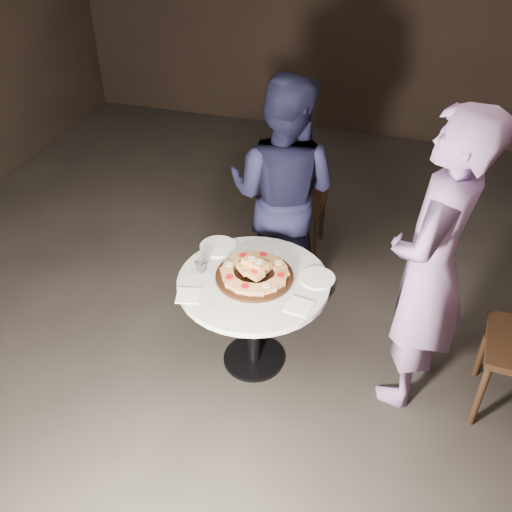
{
  "coord_description": "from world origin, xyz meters",
  "views": [
    {
      "loc": [
        0.71,
        -2.41,
        2.64
      ],
      "look_at": [
        -0.02,
        -0.0,
        0.77
      ],
      "focal_mm": 40.0,
      "sensor_mm": 36.0,
      "label": 1
    }
  ],
  "objects_px": {
    "serving_board": "(254,276)",
    "focaccia_pile": "(254,271)",
    "water_glass": "(201,266)",
    "diner_teal": "(430,268)",
    "chair_far": "(297,200)",
    "diner_navy": "(283,193)",
    "table": "(253,296)"
  },
  "relations": [
    {
      "from": "table",
      "to": "diner_teal",
      "type": "bearing_deg",
      "value": 4.62
    },
    {
      "from": "water_glass",
      "to": "diner_navy",
      "type": "xyz_separation_m",
      "value": [
        0.28,
        0.74,
        0.11
      ]
    },
    {
      "from": "serving_board",
      "to": "chair_far",
      "type": "distance_m",
      "value": 1.16
    },
    {
      "from": "serving_board",
      "to": "water_glass",
      "type": "distance_m",
      "value": 0.31
    },
    {
      "from": "chair_far",
      "to": "diner_navy",
      "type": "height_order",
      "value": "diner_navy"
    },
    {
      "from": "table",
      "to": "serving_board",
      "type": "distance_m",
      "value": 0.13
    },
    {
      "from": "table",
      "to": "diner_navy",
      "type": "relative_size",
      "value": 0.68
    },
    {
      "from": "diner_teal",
      "to": "focaccia_pile",
      "type": "bearing_deg",
      "value": -71.43
    },
    {
      "from": "diner_navy",
      "to": "diner_teal",
      "type": "height_order",
      "value": "diner_teal"
    },
    {
      "from": "table",
      "to": "focaccia_pile",
      "type": "relative_size",
      "value": 2.73
    },
    {
      "from": "table",
      "to": "diner_navy",
      "type": "bearing_deg",
      "value": 92.12
    },
    {
      "from": "water_glass",
      "to": "chair_far",
      "type": "xyz_separation_m",
      "value": [
        0.28,
        1.18,
        -0.19
      ]
    },
    {
      "from": "table",
      "to": "serving_board",
      "type": "height_order",
      "value": "serving_board"
    },
    {
      "from": "diner_teal",
      "to": "serving_board",
      "type": "bearing_deg",
      "value": -71.39
    },
    {
      "from": "water_glass",
      "to": "diner_teal",
      "type": "relative_size",
      "value": 0.04
    },
    {
      "from": "table",
      "to": "diner_navy",
      "type": "xyz_separation_m",
      "value": [
        -0.03,
        0.73,
        0.26
      ]
    },
    {
      "from": "chair_far",
      "to": "diner_navy",
      "type": "bearing_deg",
      "value": 87.91
    },
    {
      "from": "water_glass",
      "to": "diner_teal",
      "type": "xyz_separation_m",
      "value": [
        1.22,
        0.08,
        0.2
      ]
    },
    {
      "from": "focaccia_pile",
      "to": "chair_far",
      "type": "distance_m",
      "value": 1.17
    },
    {
      "from": "chair_far",
      "to": "diner_navy",
      "type": "xyz_separation_m",
      "value": [
        -0.0,
        -0.44,
        0.31
      ]
    },
    {
      "from": "diner_teal",
      "to": "water_glass",
      "type": "bearing_deg",
      "value": -70.78
    },
    {
      "from": "chair_far",
      "to": "diner_navy",
      "type": "relative_size",
      "value": 0.53
    },
    {
      "from": "diner_teal",
      "to": "chair_far",
      "type": "bearing_deg",
      "value": -124.08
    },
    {
      "from": "serving_board",
      "to": "focaccia_pile",
      "type": "relative_size",
      "value": 1.12
    },
    {
      "from": "focaccia_pile",
      "to": "diner_teal",
      "type": "distance_m",
      "value": 0.93
    },
    {
      "from": "water_glass",
      "to": "diner_teal",
      "type": "bearing_deg",
      "value": 3.89
    },
    {
      "from": "diner_navy",
      "to": "water_glass",
      "type": "bearing_deg",
      "value": 76.1
    },
    {
      "from": "water_glass",
      "to": "diner_navy",
      "type": "distance_m",
      "value": 0.8
    },
    {
      "from": "table",
      "to": "diner_navy",
      "type": "height_order",
      "value": "diner_navy"
    },
    {
      "from": "focaccia_pile",
      "to": "diner_navy",
      "type": "xyz_separation_m",
      "value": [
        -0.03,
        0.71,
        0.1
      ]
    },
    {
      "from": "diner_navy",
      "to": "diner_teal",
      "type": "relative_size",
      "value": 0.9
    },
    {
      "from": "serving_board",
      "to": "diner_navy",
      "type": "relative_size",
      "value": 0.28
    }
  ]
}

